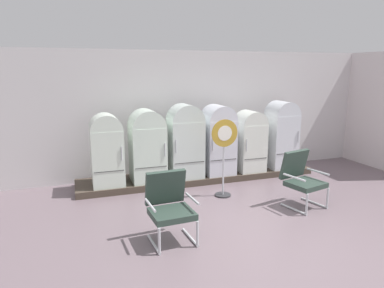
% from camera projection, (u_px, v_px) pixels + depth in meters
% --- Properties ---
extents(ground, '(12.00, 10.00, 0.05)m').
position_uv_depth(ground, '(268.00, 239.00, 5.27)').
color(ground, slate).
extents(back_wall, '(11.76, 0.12, 2.91)m').
position_uv_depth(back_wall, '(190.00, 113.00, 8.34)').
color(back_wall, silver).
rests_on(back_wall, ground).
extents(side_wall_right, '(0.16, 2.20, 2.91)m').
position_uv_depth(side_wall_right, '(382.00, 112.00, 8.72)').
color(side_wall_right, silver).
rests_on(side_wall_right, ground).
extents(display_plinth, '(5.44, 0.95, 0.14)m').
position_uv_depth(display_plinth, '(199.00, 176.00, 8.04)').
color(display_plinth, '#473B30').
rests_on(display_plinth, ground).
extents(refrigerator_0, '(0.64, 0.65, 1.47)m').
position_uv_depth(refrigerator_0, '(107.00, 148.00, 7.10)').
color(refrigerator_0, silver).
rests_on(refrigerator_0, display_plinth).
extents(refrigerator_1, '(0.71, 0.71, 1.52)m').
position_uv_depth(refrigerator_1, '(147.00, 144.00, 7.39)').
color(refrigerator_1, silver).
rests_on(refrigerator_1, display_plinth).
extents(refrigerator_2, '(0.72, 0.62, 1.61)m').
position_uv_depth(refrigerator_2, '(185.00, 139.00, 7.60)').
color(refrigerator_2, silver).
rests_on(refrigerator_2, display_plinth).
extents(refrigerator_3, '(0.66, 0.69, 1.56)m').
position_uv_depth(refrigerator_3, '(218.00, 138.00, 7.89)').
color(refrigerator_3, white).
rests_on(refrigerator_3, display_plinth).
extents(refrigerator_4, '(0.61, 0.62, 1.41)m').
position_uv_depth(refrigerator_4, '(250.00, 139.00, 8.13)').
color(refrigerator_4, white).
rests_on(refrigerator_4, display_plinth).
extents(refrigerator_5, '(0.64, 0.64, 1.60)m').
position_uv_depth(refrigerator_5, '(281.00, 133.00, 8.38)').
color(refrigerator_5, white).
rests_on(refrigerator_5, display_plinth).
extents(armchair_left, '(0.70, 0.71, 1.02)m').
position_uv_depth(armchair_left, '(169.00, 204.00, 5.12)').
color(armchair_left, silver).
rests_on(armchair_left, ground).
extents(armchair_right, '(0.77, 0.80, 1.02)m').
position_uv_depth(armchair_right, '(301.00, 177.00, 6.41)').
color(armchair_right, silver).
rests_on(armchair_right, ground).
extents(sign_stand, '(0.54, 0.32, 1.55)m').
position_uv_depth(sign_stand, '(224.00, 156.00, 6.82)').
color(sign_stand, '#2D2D30').
rests_on(sign_stand, ground).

